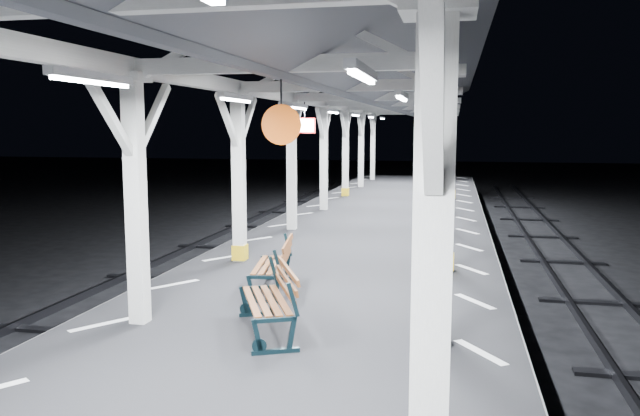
% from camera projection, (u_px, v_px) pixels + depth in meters
% --- Properties ---
extents(ground, '(120.00, 120.00, 0.00)m').
position_uv_depth(ground, '(317.00, 353.00, 10.07)').
color(ground, black).
rests_on(ground, ground).
extents(platform, '(6.00, 50.00, 1.00)m').
position_uv_depth(platform, '(317.00, 323.00, 10.00)').
color(platform, black).
rests_on(platform, ground).
extents(hazard_stripes_left, '(1.00, 48.00, 0.01)m').
position_uv_depth(hazard_stripes_left, '(175.00, 284.00, 10.46)').
color(hazard_stripes_left, silver).
rests_on(hazard_stripes_left, platform).
extents(hazard_stripes_right, '(1.00, 48.00, 0.01)m').
position_uv_depth(hazard_stripes_right, '(475.00, 301.00, 9.42)').
color(hazard_stripes_right, silver).
rests_on(hazard_stripes_right, platform).
extents(track_left, '(2.20, 60.00, 0.16)m').
position_uv_depth(track_left, '(44.00, 327.00, 11.11)').
color(track_left, '#2D2D33').
rests_on(track_left, ground).
extents(canopy, '(5.40, 49.00, 4.65)m').
position_uv_depth(canopy, '(316.00, 65.00, 9.47)').
color(canopy, silver).
rests_on(canopy, platform).
extents(bench_near, '(1.18, 1.67, 0.85)m').
position_uv_depth(bench_near, '(273.00, 298.00, 7.94)').
color(bench_near, black).
rests_on(bench_near, platform).
extents(bench_mid, '(0.81, 1.60, 0.83)m').
position_uv_depth(bench_mid, '(276.00, 264.00, 10.02)').
color(bench_mid, black).
rests_on(bench_mid, platform).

